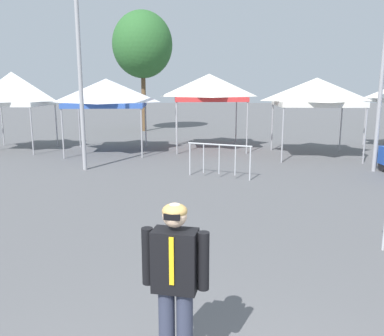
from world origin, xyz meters
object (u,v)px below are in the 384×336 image
object	(u,v)px
person_foreground	(175,279)
tree_behind_tents_left	(142,45)
canopy_tent_far_right	(107,93)
canopy_tent_right_of_center	(209,87)
canopy_tent_left_of_center	(317,92)
crowd_barrier_by_lift	(219,154)
canopy_tent_behind_right	(13,89)
light_pole_opposite_side	(77,15)

from	to	relation	value
person_foreground	tree_behind_tents_left	xyz separation A→B (m)	(-3.21, 22.66, 4.36)
canopy_tent_far_right	canopy_tent_right_of_center	world-z (taller)	canopy_tent_right_of_center
canopy_tent_far_right	canopy_tent_right_of_center	xyz separation A→B (m)	(4.43, 1.05, 0.22)
canopy_tent_left_of_center	crowd_barrier_by_lift	distance (m)	6.05
canopy_tent_behind_right	canopy_tent_far_right	world-z (taller)	canopy_tent_behind_right
tree_behind_tents_left	crowd_barrier_by_lift	size ratio (longest dim) A/B	3.81
canopy_tent_behind_right	canopy_tent_far_right	xyz separation A→B (m)	(4.29, -0.58, -0.16)
canopy_tent_behind_right	canopy_tent_right_of_center	xyz separation A→B (m)	(8.72, 0.47, 0.06)
canopy_tent_right_of_center	canopy_tent_left_of_center	world-z (taller)	canopy_tent_right_of_center
canopy_tent_far_right	crowd_barrier_by_lift	world-z (taller)	canopy_tent_far_right
canopy_tent_far_right	crowd_barrier_by_lift	size ratio (longest dim) A/B	1.78
crowd_barrier_by_lift	tree_behind_tents_left	bearing A→B (deg)	106.67
canopy_tent_behind_right	person_foreground	world-z (taller)	canopy_tent_behind_right
person_foreground	crowd_barrier_by_lift	xyz separation A→B (m)	(0.90, 8.91, -0.28)
canopy_tent_right_of_center	crowd_barrier_by_lift	bearing A→B (deg)	-88.63
person_foreground	light_pole_opposite_side	size ratio (longest dim) A/B	0.20
canopy_tent_behind_right	tree_behind_tents_left	xyz separation A→B (m)	(4.75, 8.10, 2.67)
canopy_tent_behind_right	tree_behind_tents_left	distance (m)	9.76
canopy_tent_behind_right	canopy_tent_left_of_center	bearing A→B (deg)	-7.05
canopy_tent_behind_right	canopy_tent_right_of_center	world-z (taller)	canopy_tent_behind_right
crowd_barrier_by_lift	canopy_tent_behind_right	bearing A→B (deg)	147.48
canopy_tent_right_of_center	crowd_barrier_by_lift	distance (m)	6.45
canopy_tent_far_right	crowd_barrier_by_lift	bearing A→B (deg)	-47.92
canopy_tent_behind_right	crowd_barrier_by_lift	xyz separation A→B (m)	(8.87, -5.65, -1.97)
canopy_tent_far_right	tree_behind_tents_left	bearing A→B (deg)	86.97
canopy_tent_far_right	light_pole_opposite_side	distance (m)	4.62
crowd_barrier_by_lift	person_foreground	bearing A→B (deg)	-95.79
canopy_tent_right_of_center	crowd_barrier_by_lift	size ratio (longest dim) A/B	1.73
canopy_tent_far_right	person_foreground	xyz separation A→B (m)	(3.67, -13.98, -1.53)
person_foreground	light_pole_opposite_side	world-z (taller)	light_pole_opposite_side
canopy_tent_left_of_center	light_pole_opposite_side	world-z (taller)	light_pole_opposite_side
person_foreground	tree_behind_tents_left	size ratio (longest dim) A/B	0.24
canopy_tent_behind_right	person_foreground	size ratio (longest dim) A/B	1.95
canopy_tent_right_of_center	person_foreground	xyz separation A→B (m)	(-0.76, -15.03, -1.75)
canopy_tent_far_right	person_foreground	distance (m)	14.53
canopy_tent_left_of_center	light_pole_opposite_side	xyz separation A→B (m)	(-8.67, -2.85, 2.47)
canopy_tent_left_of_center	tree_behind_tents_left	world-z (taller)	tree_behind_tents_left
canopy_tent_left_of_center	person_foreground	distance (m)	13.98
canopy_tent_far_right	light_pole_opposite_side	bearing A→B (deg)	-89.95
tree_behind_tents_left	crowd_barrier_by_lift	bearing A→B (deg)	-73.33
canopy_tent_left_of_center	canopy_tent_right_of_center	bearing A→B (deg)	153.95
canopy_tent_left_of_center	crowd_barrier_by_lift	xyz separation A→B (m)	(-4.09, -4.05, -1.86)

